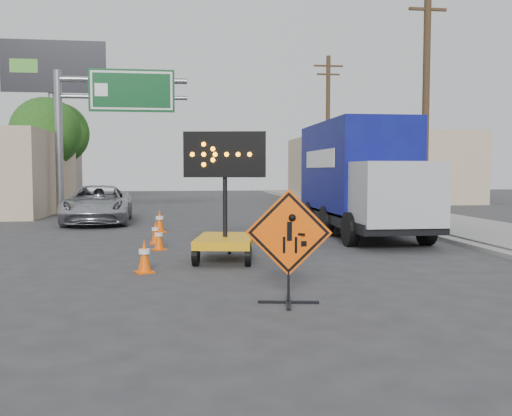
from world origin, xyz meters
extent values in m
plane|color=#2D2D30|center=(0.00, 0.00, 0.00)|extent=(100.00, 100.00, 0.00)
cube|color=gray|center=(7.20, 15.00, 0.06)|extent=(0.40, 60.00, 0.12)
cube|color=gray|center=(9.50, 15.00, 0.07)|extent=(4.00, 60.00, 0.15)
cube|color=tan|center=(13.00, 30.00, 2.30)|extent=(10.00, 14.00, 4.60)
cylinder|color=slate|center=(-6.50, 18.00, 3.40)|extent=(0.36, 0.36, 6.80)
cylinder|color=slate|center=(-3.50, 18.00, 6.40)|extent=(6.00, 0.28, 0.28)
cylinder|color=slate|center=(-3.50, 18.00, 5.60)|extent=(6.00, 0.20, 0.20)
cube|color=#043C15|center=(-3.10, 17.88, 5.90)|extent=(4.00, 0.10, 2.00)
cube|color=silver|center=(-3.10, 17.81, 5.90)|extent=(3.80, 0.01, 1.80)
cylinder|color=slate|center=(-8.50, 26.00, 4.50)|extent=(0.44, 0.44, 9.00)
cube|color=silver|center=(-8.30, 25.85, 8.30)|extent=(6.00, 0.25, 3.00)
cube|color=black|center=(-8.30, 25.70, 8.30)|extent=(6.10, 0.04, 3.10)
cylinder|color=#432F1D|center=(8.00, 10.00, 4.50)|extent=(0.26, 0.26, 9.00)
cube|color=#432F1D|center=(8.00, 10.00, 7.90)|extent=(1.40, 0.10, 0.10)
cylinder|color=#432F1D|center=(8.00, 24.00, 4.50)|extent=(0.26, 0.26, 9.00)
cube|color=#432F1D|center=(8.00, 24.00, 8.40)|extent=(1.80, 0.10, 0.10)
cube|color=#432F1D|center=(8.00, 24.00, 7.90)|extent=(1.40, 0.10, 0.10)
cylinder|color=#432F1D|center=(-8.00, 22.00, 1.62)|extent=(0.28, 0.28, 3.25)
sphere|color=#164814|center=(-8.00, 22.00, 4.18)|extent=(3.71, 3.71, 3.71)
cylinder|color=#432F1D|center=(-9.00, 30.00, 1.79)|extent=(0.28, 0.28, 3.58)
sphere|color=#164814|center=(-9.00, 30.00, 4.61)|extent=(4.10, 4.10, 4.10)
cube|color=black|center=(0.90, -0.93, 0.02)|extent=(0.98, 0.24, 0.04)
cube|color=black|center=(0.90, -0.93, 0.02)|extent=(0.24, 0.98, 0.04)
cylinder|color=black|center=(0.90, -0.93, 0.38)|extent=(0.04, 0.04, 0.77)
cube|color=#F75205|center=(0.90, -0.93, 1.15)|extent=(1.38, 0.27, 1.39)
cube|color=black|center=(0.90, -0.93, 1.15)|extent=(1.28, 0.23, 1.30)
cube|color=orange|center=(0.22, 3.50, 0.48)|extent=(1.63, 2.33, 0.19)
cylinder|color=black|center=(0.22, 3.50, 1.71)|extent=(0.11, 0.11, 2.35)
cube|color=black|center=(0.22, 3.50, 2.51)|extent=(1.91, 0.44, 1.07)
imported|color=#A7A9AE|center=(-4.16, 13.74, 0.76)|extent=(2.80, 5.62, 1.53)
cube|color=black|center=(5.02, 8.11, 0.58)|extent=(2.36, 7.78, 0.29)
cube|color=#08075D|center=(5.02, 8.89, 2.28)|extent=(2.45, 6.03, 2.91)
cube|color=#9EA0A5|center=(5.02, 5.00, 1.51)|extent=(2.24, 1.76, 1.75)
cube|color=#F75205|center=(-1.58, 2.16, 0.02)|extent=(0.47, 0.47, 0.03)
cone|color=#F75205|center=(-1.58, 2.16, 0.37)|extent=(0.28, 0.28, 0.68)
cylinder|color=silver|center=(-1.58, 2.16, 0.45)|extent=(0.23, 0.23, 0.10)
cube|color=#F75205|center=(-1.41, 5.59, 0.01)|extent=(0.44, 0.44, 0.03)
cone|color=#F75205|center=(-1.41, 5.59, 0.34)|extent=(0.26, 0.26, 0.63)
cylinder|color=silver|center=(-1.41, 5.59, 0.42)|extent=(0.21, 0.21, 0.09)
cube|color=#F75205|center=(-1.56, 6.93, 0.01)|extent=(0.37, 0.37, 0.03)
cone|color=#F75205|center=(-1.56, 6.93, 0.35)|extent=(0.27, 0.27, 0.65)
cylinder|color=silver|center=(-1.56, 6.93, 0.43)|extent=(0.22, 0.22, 0.10)
cube|color=#F75205|center=(-1.56, 9.97, 0.02)|extent=(0.50, 0.50, 0.03)
cone|color=#F75205|center=(-1.56, 9.97, 0.42)|extent=(0.31, 0.31, 0.76)
cylinder|color=silver|center=(-1.56, 9.97, 0.51)|extent=(0.26, 0.26, 0.11)
camera|label=1|loc=(-0.78, -9.85, 2.15)|focal=40.00mm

